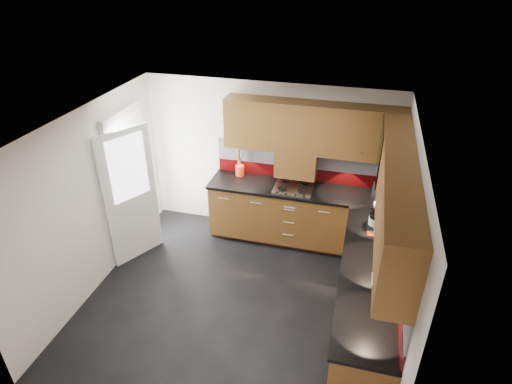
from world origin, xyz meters
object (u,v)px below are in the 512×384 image
(toaster, at_px, (381,190))
(food_processor, at_px, (377,215))
(utensil_pot, at_px, (240,169))
(gas_hob, at_px, (293,188))

(toaster, distance_m, food_processor, 0.79)
(utensil_pot, distance_m, food_processor, 2.24)
(utensil_pot, relative_size, toaster, 1.86)
(gas_hob, distance_m, toaster, 1.25)
(utensil_pot, xyz_separation_m, toaster, (2.12, -0.08, -0.02))
(toaster, xyz_separation_m, food_processor, (-0.05, -0.78, 0.06))
(gas_hob, xyz_separation_m, utensil_pot, (-0.88, 0.21, 0.09))
(utensil_pot, bearing_deg, gas_hob, -13.40)
(gas_hob, bearing_deg, toaster, 6.07)
(food_processor, bearing_deg, gas_hob, 151.24)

